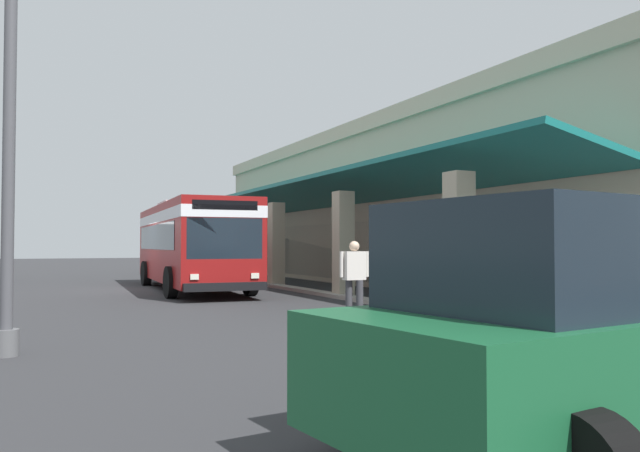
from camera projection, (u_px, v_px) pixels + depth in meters
name	position (u px, v px, depth m)	size (l,w,h in m)	color
ground	(332.00, 284.00, 26.85)	(120.00, 120.00, 0.00)	#2D2D30
curb_strip	(269.00, 285.00, 25.37)	(35.81, 0.50, 0.12)	#9E998E
plaza_building	(462.00, 208.00, 29.53)	(30.15, 16.26, 6.74)	#B2A88E
transit_bus	(191.00, 240.00, 23.43)	(11.33, 3.22, 3.34)	maroon
parked_suv_green	(600.00, 324.00, 5.10)	(3.11, 5.01, 1.97)	#195933
pedestrian	(354.00, 274.00, 14.26)	(0.33, 0.70, 1.75)	#38383D
potted_palm	(252.00, 264.00, 31.69)	(1.94, 1.65, 2.84)	#4C4742
lot_light_pole	(10.00, 82.00, 9.46)	(0.60, 0.60, 7.66)	#59595B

